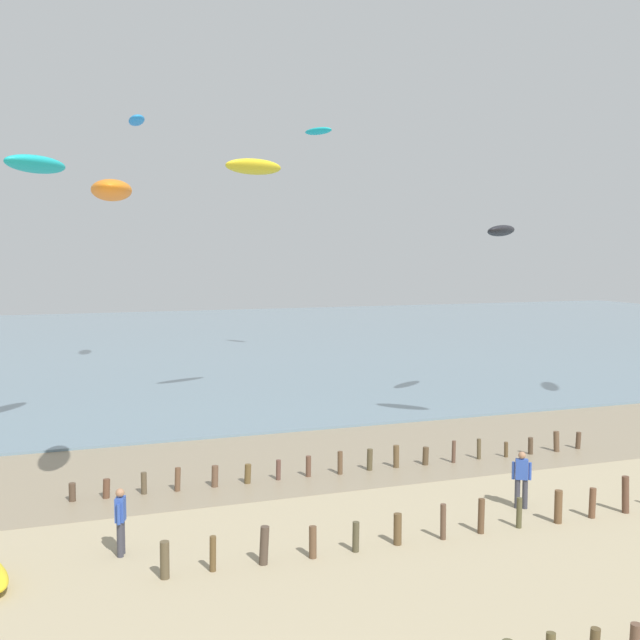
{
  "coord_description": "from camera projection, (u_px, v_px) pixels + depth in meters",
  "views": [
    {
      "loc": [
        -4.2,
        -8.8,
        7.54
      ],
      "look_at": [
        2.7,
        9.94,
        5.83
      ],
      "focal_mm": 43.94,
      "sensor_mm": 36.0,
      "label": 1
    }
  ],
  "objects": [
    {
      "name": "kite_aloft_2",
      "position": [
        137.0,
        120.0,
        46.63
      ],
      "size": [
        1.37,
        3.07,
        0.65
      ],
      "primitive_type": "ellipsoid",
      "rotation": [
        0.19,
        0.0,
        4.59
      ],
      "color": "#2384D1"
    },
    {
      "name": "kite_aloft_5",
      "position": [
        318.0,
        131.0,
        53.71
      ],
      "size": [
        1.84,
        2.59,
        0.6
      ],
      "primitive_type": "ellipsoid",
      "rotation": [
        -0.29,
        0.0,
        5.16
      ],
      "color": "#19B2B7"
    },
    {
      "name": "kite_aloft_6",
      "position": [
        36.0,
        164.0,
        28.8
      ],
      "size": [
        2.97,
        3.51,
        0.81
      ],
      "primitive_type": "ellipsoid",
      "rotation": [
        0.26,
        0.0,
        4.1
      ],
      "color": "#19B2B7"
    },
    {
      "name": "kite_aloft_11",
      "position": [
        112.0,
        190.0,
        21.31
      ],
      "size": [
        1.52,
        3.5,
        0.56
      ],
      "primitive_type": "ellipsoid",
      "rotation": [
        0.01,
        0.0,
        4.58
      ],
      "color": "orange"
    },
    {
      "name": "wet_sand_strip",
      "position": [
        168.0,
        472.0,
        27.02
      ],
      "size": [
        120.0,
        8.45,
        0.01
      ],
      "primitive_type": "cube",
      "color": "gray",
      "rests_on": "ground"
    },
    {
      "name": "groyne_far",
      "position": [
        350.0,
        463.0,
        26.91
      ],
      "size": [
        18.9,
        0.34,
        0.82
      ],
      "color": "#4C3A2B",
      "rests_on": "ground"
    },
    {
      "name": "person_left_flank",
      "position": [
        521.0,
        478.0,
        23.11
      ],
      "size": [
        0.5,
        0.37,
        1.71
      ],
      "color": "#383842",
      "rests_on": "ground"
    },
    {
      "name": "kite_aloft_8",
      "position": [
        254.0,
        167.0,
        36.61
      ],
      "size": [
        3.49,
        2.44,
        0.97
      ],
      "primitive_type": "ellipsoid",
      "rotation": [
        -0.5,
        0.0,
        0.43
      ],
      "color": "yellow"
    },
    {
      "name": "sea",
      "position": [
        89.0,
        345.0,
        63.69
      ],
      "size": [
        160.0,
        70.0,
        0.1
      ],
      "primitive_type": "cube",
      "color": "slate",
      "rests_on": "ground"
    },
    {
      "name": "person_nearest_camera",
      "position": [
        121.0,
        519.0,
        19.5
      ],
      "size": [
        0.32,
        0.55,
        1.71
      ],
      "color": "#383842",
      "rests_on": "ground"
    },
    {
      "name": "groyne_mid",
      "position": [
        438.0,
        523.0,
        20.61
      ],
      "size": [
        14.78,
        0.32,
        1.09
      ],
      "color": "brown",
      "rests_on": "ground"
    },
    {
      "name": "kite_aloft_9",
      "position": [
        501.0,
        231.0,
        37.57
      ],
      "size": [
        2.93,
        2.59,
        0.75
      ],
      "primitive_type": "ellipsoid",
      "rotation": [
        0.34,
        0.0,
        3.8
      ],
      "color": "black"
    }
  ]
}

